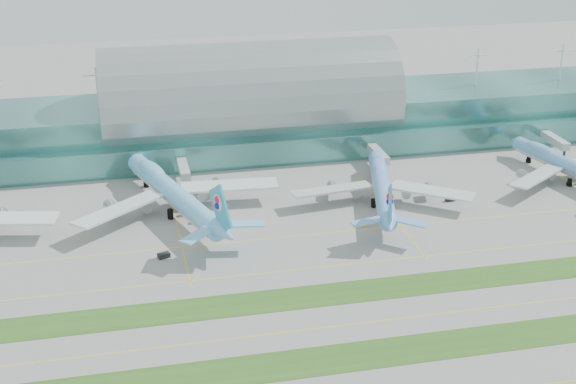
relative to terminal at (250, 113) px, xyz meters
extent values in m
plane|color=gray|center=(-0.01, -128.79, -14.23)|extent=(700.00, 700.00, 0.00)
cube|color=#3D7A75|center=(-0.01, 1.21, -4.23)|extent=(340.00, 42.00, 20.00)
cube|color=#3D7A75|center=(-0.01, -22.79, -9.23)|extent=(340.00, 8.00, 10.00)
ellipsoid|color=#9EA5A8|center=(-0.01, 1.21, 5.77)|extent=(340.00, 46.20, 16.17)
cylinder|color=white|center=(-0.01, 1.21, 13.77)|extent=(0.80, 0.80, 16.00)
cube|color=#B2B7B7|center=(-31.01, -33.79, -8.73)|extent=(3.50, 22.00, 3.00)
cylinder|color=black|center=(-31.01, -43.79, -12.23)|extent=(1.00, 1.00, 4.00)
cube|color=#B2B7B7|center=(43.99, -33.79, -8.73)|extent=(3.50, 22.00, 3.00)
cylinder|color=black|center=(43.99, -43.79, -12.23)|extent=(1.00, 1.00, 4.00)
cube|color=#B2B7B7|center=(118.99, -33.79, -8.73)|extent=(3.50, 22.00, 3.00)
cylinder|color=black|center=(118.99, -43.79, -12.23)|extent=(1.00, 1.00, 4.00)
cube|color=#2D591E|center=(-0.01, -156.79, -14.19)|extent=(420.00, 12.00, 0.08)
cube|color=#2D591E|center=(-0.01, -126.79, -14.19)|extent=(420.00, 12.00, 0.08)
cube|color=yellow|center=(-0.01, -142.79, -14.22)|extent=(420.00, 0.35, 0.01)
cube|color=yellow|center=(-0.01, -110.79, -14.22)|extent=(420.00, 0.35, 0.01)
cube|color=yellow|center=(-0.01, -88.79, -14.22)|extent=(420.00, 0.35, 0.01)
cube|color=white|center=(-90.65, -69.50, -7.90)|extent=(34.29, 15.13, 1.35)
cylinder|color=#6EC1F3|center=(-36.80, -61.52, -7.46)|extent=(27.92, 67.51, 6.88)
ellipsoid|color=#6EC1F3|center=(-42.79, -43.22, -5.57)|extent=(12.71, 21.90, 4.90)
cone|color=#6EC1F3|center=(-48.32, -26.31, -7.46)|extent=(8.26, 7.41, 6.88)
cone|color=#6EC1F3|center=(-24.73, -98.43, -6.13)|extent=(9.31, 11.52, 6.53)
cube|color=white|center=(-55.09, -69.84, -7.90)|extent=(30.84, 27.83, 1.36)
cylinder|color=#97999F|center=(-52.21, -62.59, -10.23)|extent=(5.48, 6.97, 3.77)
cube|color=white|center=(-17.13, -57.42, -7.90)|extent=(33.77, 10.59, 1.36)
cylinder|color=#97999F|center=(-23.74, -53.28, -10.23)|extent=(5.48, 6.97, 3.77)
cube|color=#2CA3C6|center=(-25.42, -96.32, 0.86)|extent=(5.17, 14.07, 15.99)
cylinder|color=white|center=(-25.77, -95.26, 2.52)|extent=(2.60, 5.37, 5.32)
cylinder|color=black|center=(-44.93, -36.68, -12.56)|extent=(2.00, 2.00, 3.33)
cylinder|color=black|center=(-38.59, -66.78, -12.56)|extent=(2.00, 2.00, 3.33)
cylinder|color=black|center=(-32.26, -64.71, -12.56)|extent=(2.00, 2.00, 3.33)
cylinder|color=#6BA4EC|center=(34.24, -69.04, -8.40)|extent=(20.65, 58.86, 5.93)
ellipsoid|color=#6BA4EC|center=(38.42, -52.97, -6.77)|extent=(9.98, 18.86, 4.22)
cone|color=#6BA4EC|center=(42.28, -38.13, -8.40)|extent=(6.94, 6.12, 5.93)
cone|color=#6BA4EC|center=(25.83, -101.42, -7.25)|extent=(7.61, 9.74, 5.63)
cube|color=silver|center=(17.11, -66.56, -8.78)|extent=(29.37, 10.85, 1.17)
cylinder|color=#9C9DA4|center=(22.57, -62.64, -10.79)|extent=(4.47, 5.91, 3.25)
cube|color=silver|center=(50.42, -75.22, -8.78)|extent=(27.32, 22.87, 1.17)
cylinder|color=#9C9DA4|center=(47.55, -69.14, -10.79)|extent=(4.47, 5.91, 3.25)
cube|color=#2D9EC9|center=(26.31, -99.57, -1.23)|extent=(3.72, 12.31, 13.78)
cylinder|color=white|center=(26.55, -98.65, 0.21)|extent=(1.99, 4.66, 4.59)
cylinder|color=black|center=(39.91, -47.24, -12.79)|extent=(1.72, 1.72, 2.87)
cylinder|color=black|center=(30.51, -72.02, -12.79)|extent=(1.72, 1.72, 2.87)
cylinder|color=black|center=(36.06, -73.46, -12.79)|extent=(1.72, 1.72, 2.87)
cylinder|color=#61A1D6|center=(108.49, -65.10, -8.51)|extent=(17.79, 57.99, 5.81)
ellipsoid|color=#61A1D6|center=(105.10, -49.20, -6.92)|extent=(9.08, 18.41, 4.14)
cone|color=#61A1D6|center=(101.96, -34.51, -8.51)|extent=(6.66, 5.79, 5.81)
cube|color=silver|center=(92.39, -70.45, -8.89)|extent=(27.23, 21.57, 1.14)
cylinder|color=#92949A|center=(95.46, -64.62, -10.86)|extent=(4.19, 5.70, 3.18)
cylinder|color=black|center=(103.88, -43.52, -12.82)|extent=(1.69, 1.69, 2.81)
cylinder|color=black|center=(106.52, -69.35, -12.82)|extent=(1.69, 1.69, 2.81)
cube|color=black|center=(-42.87, -94.70, -13.50)|extent=(4.06, 3.12, 1.45)
cube|color=black|center=(-30.06, -72.05, -13.46)|extent=(3.78, 2.54, 1.53)
cube|color=gold|center=(22.16, -85.86, -13.53)|extent=(3.65, 2.38, 1.40)
cube|color=black|center=(58.40, -72.91, -13.56)|extent=(3.33, 1.80, 1.32)
camera|label=1|loc=(-52.50, -312.45, 96.93)|focal=50.00mm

